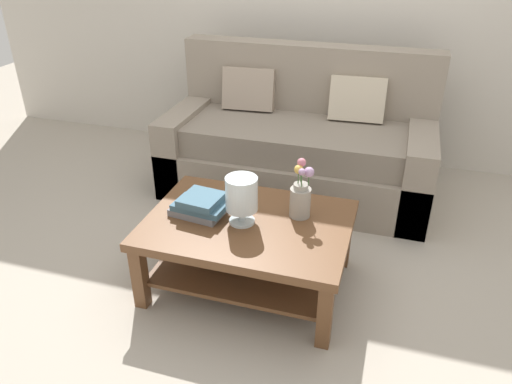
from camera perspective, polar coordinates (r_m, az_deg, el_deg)
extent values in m
plane|color=#ADA393|center=(3.20, 1.78, -6.53)|extent=(10.00, 10.00, 0.00)
cube|color=gray|center=(3.79, 4.65, 2.58)|extent=(1.96, 0.90, 0.36)
cube|color=gray|center=(3.65, 4.72, 6.32)|extent=(1.72, 0.74, 0.20)
cube|color=gray|center=(3.91, 6.13, 11.74)|extent=(1.96, 0.20, 0.70)
cube|color=gray|center=(4.00, -7.76, 5.74)|extent=(0.20, 0.90, 0.60)
cube|color=gray|center=(3.68, 18.26, 2.35)|extent=(0.20, 0.90, 0.60)
cube|color=gray|center=(3.89, -0.82, 11.92)|extent=(0.41, 0.22, 0.34)
cube|color=beige|center=(3.73, 11.72, 10.59)|extent=(0.41, 0.21, 0.34)
cube|color=brown|center=(2.68, -0.94, -3.82)|extent=(1.11, 0.80, 0.05)
cube|color=brown|center=(2.73, -13.37, -9.60)|extent=(0.07, 0.07, 0.38)
cube|color=brown|center=(2.46, 8.02, -14.03)|extent=(0.07, 0.07, 0.38)
cube|color=brown|center=(3.23, -7.49, -2.42)|extent=(0.07, 0.07, 0.38)
cube|color=brown|center=(3.00, 10.30, -5.30)|extent=(0.07, 0.07, 0.38)
cube|color=brown|center=(2.83, -0.90, -8.31)|extent=(0.99, 0.68, 0.02)
cube|color=tan|center=(2.84, -2.02, -7.46)|extent=(0.32, 0.25, 0.03)
cube|color=slate|center=(2.78, -2.38, -7.46)|extent=(0.32, 0.25, 0.04)
cube|color=tan|center=(2.83, -1.83, -5.94)|extent=(0.28, 0.21, 0.03)
cube|color=slate|center=(2.75, -6.69, -2.08)|extent=(0.31, 0.24, 0.04)
cube|color=#3D6075|center=(2.71, -6.53, -1.64)|extent=(0.30, 0.20, 0.03)
cube|color=#3D6075|center=(2.70, -6.37, -0.87)|extent=(0.23, 0.23, 0.04)
cylinder|color=silver|center=(2.66, -1.64, -3.37)|extent=(0.14, 0.14, 0.02)
cylinder|color=silver|center=(2.63, -1.66, -2.61)|extent=(0.04, 0.04, 0.07)
cylinder|color=silver|center=(2.57, -1.70, -0.20)|extent=(0.17, 0.17, 0.19)
sphere|color=#51704C|center=(2.60, -2.23, -0.89)|extent=(0.04, 0.04, 0.04)
sphere|color=#3D6075|center=(2.59, -1.05, -0.86)|extent=(0.05, 0.05, 0.05)
cylinder|color=#9E998E|center=(2.68, 5.16, -1.21)|extent=(0.12, 0.12, 0.17)
cylinder|color=#9E998E|center=(2.64, 5.25, 0.65)|extent=(0.08, 0.08, 0.03)
cylinder|color=#426638|center=(2.61, 6.15, 1.40)|extent=(0.01, 0.01, 0.06)
sphere|color=#B28CB7|center=(2.59, 6.20, 2.33)|extent=(0.05, 0.05, 0.05)
cylinder|color=#426638|center=(2.63, 5.27, 2.19)|extent=(0.01, 0.01, 0.10)
sphere|color=#C66B7A|center=(2.60, 5.33, 3.45)|extent=(0.05, 0.05, 0.05)
cylinder|color=#426638|center=(2.62, 4.95, 1.68)|extent=(0.01, 0.01, 0.07)
sphere|color=gold|center=(2.60, 5.00, 2.64)|extent=(0.05, 0.05, 0.05)
cylinder|color=#426638|center=(2.58, 5.32, 1.34)|extent=(0.01, 0.01, 0.08)
sphere|color=#B28CB7|center=(2.56, 5.37, 2.34)|extent=(0.04, 0.04, 0.04)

